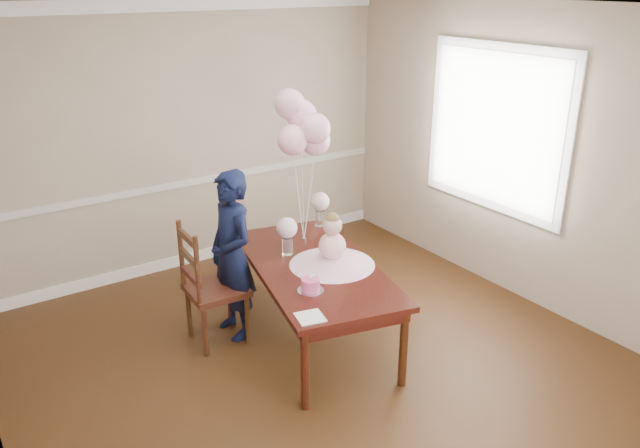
# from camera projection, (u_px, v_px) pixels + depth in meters

# --- Properties ---
(floor) EXTENTS (4.50, 5.00, 0.00)m
(floor) POSITION_uv_depth(u_px,v_px,m) (330.00, 373.00, 4.85)
(floor) COLOR black
(floor) RESTS_ON ground
(ceiling) EXTENTS (4.50, 5.00, 0.02)m
(ceiling) POSITION_uv_depth(u_px,v_px,m) (333.00, 7.00, 3.85)
(ceiling) COLOR silver
(ceiling) RESTS_ON wall_back
(wall_back) EXTENTS (4.50, 0.02, 2.70)m
(wall_back) POSITION_uv_depth(u_px,v_px,m) (189.00, 139.00, 6.27)
(wall_back) COLOR tan
(wall_back) RESTS_ON floor
(wall_right) EXTENTS (0.02, 5.00, 2.70)m
(wall_right) POSITION_uv_depth(u_px,v_px,m) (539.00, 161.00, 5.52)
(wall_right) COLOR tan
(wall_right) RESTS_ON floor
(chair_rail_trim) EXTENTS (4.50, 0.02, 0.07)m
(chair_rail_trim) POSITION_uv_depth(u_px,v_px,m) (193.00, 182.00, 6.43)
(chair_rail_trim) COLOR silver
(chair_rail_trim) RESTS_ON wall_back
(crown_molding) EXTENTS (4.50, 0.02, 0.12)m
(crown_molding) POSITION_uv_depth(u_px,v_px,m) (178.00, 5.00, 5.79)
(crown_molding) COLOR white
(crown_molding) RESTS_ON wall_back
(baseboard_trim) EXTENTS (4.50, 0.02, 0.12)m
(baseboard_trim) POSITION_uv_depth(u_px,v_px,m) (198.00, 256.00, 6.74)
(baseboard_trim) COLOR white
(baseboard_trim) RESTS_ON floor
(window_frame) EXTENTS (0.02, 1.66, 1.56)m
(window_frame) POSITION_uv_depth(u_px,v_px,m) (496.00, 129.00, 5.82)
(window_frame) COLOR white
(window_frame) RESTS_ON wall_right
(window_blinds) EXTENTS (0.01, 1.50, 1.40)m
(window_blinds) POSITION_uv_depth(u_px,v_px,m) (494.00, 129.00, 5.81)
(window_blinds) COLOR white
(window_blinds) RESTS_ON wall_right
(dining_table_top) EXTENTS (1.32, 2.00, 0.05)m
(dining_table_top) POSITION_uv_depth(u_px,v_px,m) (314.00, 267.00, 5.08)
(dining_table_top) COLOR black
(dining_table_top) RESTS_ON table_leg_fl
(table_apron) EXTENTS (1.21, 1.89, 0.09)m
(table_apron) POSITION_uv_depth(u_px,v_px,m) (314.00, 275.00, 5.11)
(table_apron) COLOR black
(table_apron) RESTS_ON table_leg_fl
(table_leg_fl) EXTENTS (0.08, 0.08, 0.65)m
(table_leg_fl) POSITION_uv_depth(u_px,v_px,m) (305.00, 370.00, 4.35)
(table_leg_fl) COLOR black
(table_leg_fl) RESTS_ON floor
(table_leg_fr) EXTENTS (0.08, 0.08, 0.65)m
(table_leg_fr) POSITION_uv_depth(u_px,v_px,m) (403.00, 348.00, 4.60)
(table_leg_fr) COLOR black
(table_leg_fr) RESTS_ON floor
(table_leg_bl) EXTENTS (0.08, 0.08, 0.65)m
(table_leg_bl) POSITION_uv_depth(u_px,v_px,m) (244.00, 270.00, 5.82)
(table_leg_bl) COLOR black
(table_leg_bl) RESTS_ON floor
(table_leg_br) EXTENTS (0.08, 0.08, 0.65)m
(table_leg_br) POSITION_uv_depth(u_px,v_px,m) (321.00, 258.00, 6.07)
(table_leg_br) COLOR black
(table_leg_br) RESTS_ON floor
(baby_skirt) EXTENTS (0.84, 0.84, 0.09)m
(baby_skirt) POSITION_uv_depth(u_px,v_px,m) (332.00, 259.00, 5.06)
(baby_skirt) COLOR #E3A7BD
(baby_skirt) RESTS_ON dining_table_top
(baby_torso) EXTENTS (0.22, 0.22, 0.22)m
(baby_torso) POSITION_uv_depth(u_px,v_px,m) (332.00, 246.00, 5.02)
(baby_torso) COLOR #FFA1C1
(baby_torso) RESTS_ON baby_skirt
(baby_head) EXTENTS (0.16, 0.16, 0.16)m
(baby_head) POSITION_uv_depth(u_px,v_px,m) (332.00, 226.00, 4.95)
(baby_head) COLOR #D5A293
(baby_head) RESTS_ON baby_torso
(baby_hair) EXTENTS (0.11, 0.11, 0.11)m
(baby_hair) POSITION_uv_depth(u_px,v_px,m) (332.00, 219.00, 4.93)
(baby_hair) COLOR brown
(baby_hair) RESTS_ON baby_head
(cake_platter) EXTENTS (0.24, 0.24, 0.01)m
(cake_platter) POSITION_uv_depth(u_px,v_px,m) (311.00, 290.00, 4.65)
(cake_platter) COLOR #B7B7BB
(cake_platter) RESTS_ON dining_table_top
(birthday_cake) EXTENTS (0.17, 0.17, 0.09)m
(birthday_cake) POSITION_uv_depth(u_px,v_px,m) (310.00, 285.00, 4.63)
(birthday_cake) COLOR #D54384
(birthday_cake) RESTS_ON cake_platter
(cake_flower_a) EXTENTS (0.03, 0.03, 0.03)m
(cake_flower_a) POSITION_uv_depth(u_px,v_px,m) (310.00, 277.00, 4.61)
(cake_flower_a) COLOR white
(cake_flower_a) RESTS_ON birthday_cake
(cake_flower_b) EXTENTS (0.03, 0.03, 0.03)m
(cake_flower_b) POSITION_uv_depth(u_px,v_px,m) (313.00, 276.00, 4.64)
(cake_flower_b) COLOR white
(cake_flower_b) RESTS_ON birthday_cake
(rose_vase_near) EXTENTS (0.11, 0.11, 0.15)m
(rose_vase_near) POSITION_uv_depth(u_px,v_px,m) (287.00, 246.00, 5.24)
(rose_vase_near) COLOR white
(rose_vase_near) RESTS_ON dining_table_top
(roses_near) EXTENTS (0.18, 0.18, 0.18)m
(roses_near) POSITION_uv_depth(u_px,v_px,m) (287.00, 228.00, 5.18)
(roses_near) COLOR silver
(roses_near) RESTS_ON rose_vase_near
(rose_vase_far) EXTENTS (0.11, 0.11, 0.15)m
(rose_vase_far) POSITION_uv_depth(u_px,v_px,m) (320.00, 218.00, 5.84)
(rose_vase_far) COLOR white
(rose_vase_far) RESTS_ON dining_table_top
(roses_far) EXTENTS (0.18, 0.18, 0.18)m
(roses_far) POSITION_uv_depth(u_px,v_px,m) (320.00, 202.00, 5.78)
(roses_far) COLOR #F6CFD6
(roses_far) RESTS_ON rose_vase_far
(napkin) EXTENTS (0.22, 0.22, 0.01)m
(napkin) POSITION_uv_depth(u_px,v_px,m) (310.00, 317.00, 4.29)
(napkin) COLOR white
(napkin) RESTS_ON dining_table_top
(balloon_weight) EXTENTS (0.04, 0.04, 0.02)m
(balloon_weight) POSITION_uv_depth(u_px,v_px,m) (304.00, 239.00, 5.54)
(balloon_weight) COLOR silver
(balloon_weight) RESTS_ON dining_table_top
(balloon_a) EXTENTS (0.26, 0.26, 0.26)m
(balloon_a) POSITION_uv_depth(u_px,v_px,m) (293.00, 140.00, 5.17)
(balloon_a) COLOR #FEB4C2
(balloon_a) RESTS_ON balloon_ribbon_a
(balloon_b) EXTENTS (0.26, 0.26, 0.26)m
(balloon_b) POSITION_uv_depth(u_px,v_px,m) (315.00, 128.00, 5.16)
(balloon_b) COLOR #FFB4CB
(balloon_b) RESTS_ON balloon_ribbon_b
(balloon_c) EXTENTS (0.26, 0.26, 0.26)m
(balloon_c) POSITION_uv_depth(u_px,v_px,m) (301.00, 115.00, 5.22)
(balloon_c) COLOR #F0AACE
(balloon_c) RESTS_ON balloon_ribbon_c
(balloon_d) EXTENTS (0.26, 0.26, 0.26)m
(balloon_d) POSITION_uv_depth(u_px,v_px,m) (290.00, 104.00, 5.17)
(balloon_d) COLOR #E2A0B8
(balloon_d) RESTS_ON balloon_ribbon_d
(balloon_e) EXTENTS (0.26, 0.26, 0.26)m
(balloon_e) POSITION_uv_depth(u_px,v_px,m) (315.00, 141.00, 5.33)
(balloon_e) COLOR #FFB4CF
(balloon_e) RESTS_ON balloon_ribbon_e
(balloon_ribbon_a) EXTENTS (0.08, 0.02, 0.77)m
(balloon_ribbon_a) POSITION_uv_depth(u_px,v_px,m) (299.00, 199.00, 5.38)
(balloon_ribbon_a) COLOR white
(balloon_ribbon_a) RESTS_ON balloon_weight
(balloon_ribbon_b) EXTENTS (0.08, 0.07, 0.86)m
(balloon_ribbon_b) POSITION_uv_depth(u_px,v_px,m) (309.00, 193.00, 5.38)
(balloon_ribbon_b) COLOR silver
(balloon_ribbon_b) RESTS_ON balloon_weight
(balloon_ribbon_c) EXTENTS (0.04, 0.08, 0.96)m
(balloon_ribbon_c) POSITION_uv_depth(u_px,v_px,m) (303.00, 186.00, 5.41)
(balloon_ribbon_c) COLOR white
(balloon_ribbon_c) RESTS_ON balloon_weight
(balloon_ribbon_d) EXTENTS (0.05, 0.11, 1.04)m
(balloon_ribbon_d) POSITION_uv_depth(u_px,v_px,m) (297.00, 182.00, 5.38)
(balloon_ribbon_d) COLOR white
(balloon_ribbon_d) RESTS_ON balloon_weight
(balloon_ribbon_e) EXTENTS (0.14, 0.04, 0.72)m
(balloon_ribbon_e) POSITION_uv_depth(u_px,v_px,m) (310.00, 198.00, 5.46)
(balloon_ribbon_e) COLOR white
(balloon_ribbon_e) RESTS_ON balloon_weight
(dining_chair_seat) EXTENTS (0.48, 0.48, 0.05)m
(dining_chair_seat) POSITION_uv_depth(u_px,v_px,m) (216.00, 290.00, 5.15)
(dining_chair_seat) COLOR #3A180F
(dining_chair_seat) RESTS_ON chair_leg_fl
(chair_leg_fl) EXTENTS (0.04, 0.04, 0.45)m
(chair_leg_fl) POSITION_uv_depth(u_px,v_px,m) (205.00, 332.00, 5.00)
(chair_leg_fl) COLOR #391C0F
(chair_leg_fl) RESTS_ON floor
(chair_leg_fr) EXTENTS (0.04, 0.04, 0.45)m
(chair_leg_fr) POSITION_uv_depth(u_px,v_px,m) (248.00, 319.00, 5.18)
(chair_leg_fr) COLOR #3A2110
(chair_leg_fr) RESTS_ON floor
(chair_leg_bl) EXTENTS (0.04, 0.04, 0.45)m
(chair_leg_bl) POSITION_uv_depth(u_px,v_px,m) (189.00, 312.00, 5.30)
(chair_leg_bl) COLOR #351E0E
(chair_leg_bl) RESTS_ON floor
(chair_leg_br) EXTENTS (0.04, 0.04, 0.45)m
(chair_leg_br) POSITION_uv_depth(u_px,v_px,m) (230.00, 301.00, 5.48)
(chair_leg_br) COLOR #3E1511
(chair_leg_br) RESTS_ON floor
(chair_back_post_l) EXTENTS (0.04, 0.04, 0.58)m
(chair_back_post_l) POSITION_uv_depth(u_px,v_px,m) (198.00, 271.00, 4.79)
(chair_back_post_l) COLOR #361B0E
(chair_back_post_l) RESTS_ON dining_chair_seat
(chair_back_post_r) EXTENTS (0.04, 0.04, 0.58)m
(chair_back_post_r) POSITION_uv_depth(u_px,v_px,m) (181.00, 254.00, 5.09)
(chair_back_post_r) COLOR #391E0F
(chair_back_post_r) RESTS_ON dining_chair_seat
(chair_slat_low) EXTENTS (0.05, 0.42, 0.05)m
(chair_slat_low) POSITION_uv_depth(u_px,v_px,m) (190.00, 276.00, 4.98)
(chair_slat_low) COLOR #38130F
(chair_slat_low) RESTS_ON dining_chair_seat
(chair_slat_mid) EXTENTS (0.05, 0.42, 0.05)m
(chair_slat_mid) POSITION_uv_depth(u_px,v_px,m) (189.00, 257.00, 4.92)
(chair_slat_mid) COLOR #3C2310
(chair_slat_mid) RESTS_ON dining_chair_seat
(chair_slat_top) EXTENTS (0.05, 0.42, 0.05)m
(chair_slat_top) POSITION_uv_depth(u_px,v_px,m) (187.00, 238.00, 4.86)
(chair_slat_top) COLOR #351C0E
(chair_slat_top) RESTS_ON dining_chair_seat
(woman) EXTENTS (0.36, 0.54, 1.46)m
(woman) POSITION_uv_depth(u_px,v_px,m) (232.00, 256.00, 5.15)
(woman) COLOR black
(woman) RESTS_ON floor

